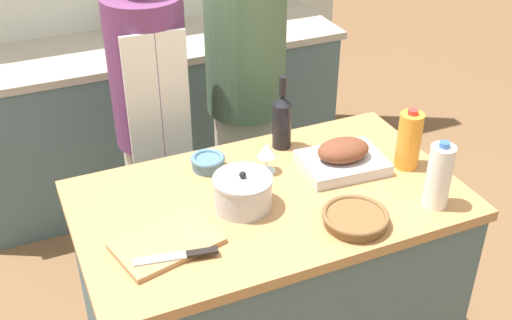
# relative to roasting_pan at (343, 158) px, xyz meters

# --- Properties ---
(kitchen_island) EXTENTS (1.35, 0.79, 0.93)m
(kitchen_island) POSITION_rel_roasting_pan_xyz_m (-0.32, -0.05, -0.51)
(kitchen_island) COLOR #4C666B
(kitchen_island) RESTS_ON ground_plane
(back_counter) EXTENTS (2.15, 0.60, 0.91)m
(back_counter) POSITION_rel_roasting_pan_xyz_m (-0.32, 1.54, -0.51)
(back_counter) COLOR #4C666B
(back_counter) RESTS_ON ground_plane
(roasting_pan) EXTENTS (0.32, 0.25, 0.12)m
(roasting_pan) POSITION_rel_roasting_pan_xyz_m (0.00, 0.00, 0.00)
(roasting_pan) COLOR #BCBCC1
(roasting_pan) RESTS_ON kitchen_island
(wicker_basket) EXTENTS (0.22, 0.22, 0.05)m
(wicker_basket) POSITION_rel_roasting_pan_xyz_m (-0.13, -0.31, -0.02)
(wicker_basket) COLOR brown
(wicker_basket) RESTS_ON kitchen_island
(cutting_board) EXTENTS (0.36, 0.28, 0.02)m
(cutting_board) POSITION_rel_roasting_pan_xyz_m (-0.73, -0.17, -0.04)
(cutting_board) COLOR #AD7F51
(cutting_board) RESTS_ON kitchen_island
(stock_pot) EXTENTS (0.20, 0.20, 0.14)m
(stock_pot) POSITION_rel_roasting_pan_xyz_m (-0.43, -0.08, 0.01)
(stock_pot) COLOR #B7B7BC
(stock_pot) RESTS_ON kitchen_island
(mixing_bowl) EXTENTS (0.13, 0.13, 0.05)m
(mixing_bowl) POSITION_rel_roasting_pan_xyz_m (-0.46, 0.20, -0.02)
(mixing_bowl) COLOR slate
(mixing_bowl) RESTS_ON kitchen_island
(juice_jug) EXTENTS (0.09, 0.09, 0.24)m
(juice_jug) POSITION_rel_roasting_pan_xyz_m (0.23, -0.08, 0.07)
(juice_jug) COLOR orange
(juice_jug) RESTS_ON kitchen_island
(milk_jug) EXTENTS (0.08, 0.08, 0.25)m
(milk_jug) POSITION_rel_roasting_pan_xyz_m (0.17, -0.33, 0.07)
(milk_jug) COLOR white
(milk_jug) RESTS_ON kitchen_island
(wine_bottle_green) EXTENTS (0.07, 0.07, 0.30)m
(wine_bottle_green) POSITION_rel_roasting_pan_xyz_m (-0.14, 0.23, 0.07)
(wine_bottle_green) COLOR black
(wine_bottle_green) RESTS_ON kitchen_island
(wine_glass_left) EXTENTS (0.07, 0.07, 0.12)m
(wine_glass_left) POSITION_rel_roasting_pan_xyz_m (-0.27, 0.09, 0.04)
(wine_glass_left) COLOR silver
(wine_glass_left) RESTS_ON kitchen_island
(knife_chef) EXTENTS (0.26, 0.07, 0.01)m
(knife_chef) POSITION_rel_roasting_pan_xyz_m (-0.72, -0.26, -0.02)
(knife_chef) COLOR #B7B7BC
(knife_chef) RESTS_ON cutting_board
(stand_mixer) EXTENTS (0.18, 0.14, 0.32)m
(stand_mixer) POSITION_rel_roasting_pan_xyz_m (-0.36, 1.65, 0.08)
(stand_mixer) COLOR silver
(stand_mixer) RESTS_ON back_counter
(condiment_bottle_tall) EXTENTS (0.05, 0.05, 0.18)m
(condiment_bottle_tall) POSITION_rel_roasting_pan_xyz_m (0.05, 1.45, 0.03)
(condiment_bottle_tall) COLOR #332D28
(condiment_bottle_tall) RESTS_ON back_counter
(condiment_bottle_short) EXTENTS (0.06, 0.06, 0.15)m
(condiment_bottle_short) POSITION_rel_roasting_pan_xyz_m (-0.27, 1.40, 0.01)
(condiment_bottle_short) COLOR maroon
(condiment_bottle_short) RESTS_ON back_counter
(person_cook_aproned) EXTENTS (0.33, 0.34, 1.62)m
(person_cook_aproned) POSITION_rel_roasting_pan_xyz_m (-0.52, 0.73, -0.07)
(person_cook_aproned) COLOR beige
(person_cook_aproned) RESTS_ON ground_plane
(person_cook_guest) EXTENTS (0.37, 0.37, 1.68)m
(person_cook_guest) POSITION_rel_roasting_pan_xyz_m (-0.05, 0.80, -0.04)
(person_cook_guest) COLOR beige
(person_cook_guest) RESTS_ON ground_plane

